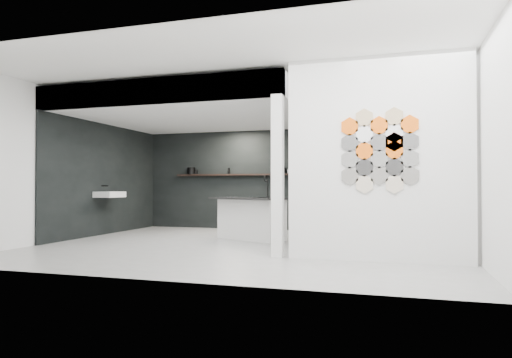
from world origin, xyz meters
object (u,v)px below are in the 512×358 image
object	(u,v)px
bottle_dark	(229,171)
glass_vase	(290,171)
partition_panel	(378,158)
kitchen_island	(251,218)
stockpot	(191,171)
kettle	(282,170)
glass_bowl	(290,171)
utensil_cup	(196,172)
wall_basin	(110,194)

from	to	relation	value
bottle_dark	glass_vase	bearing A→B (deg)	0.00
glass_vase	bottle_dark	distance (m)	1.51
partition_panel	kitchen_island	xyz separation A→B (m)	(-2.41, 1.91, -0.98)
partition_panel	glass_vase	xyz separation A→B (m)	(-2.08, 3.87, -0.02)
stockpot	glass_vase	world-z (taller)	stockpot
glass_vase	bottle_dark	size ratio (longest dim) A/B	0.92
kettle	glass_bowl	distance (m)	0.19
bottle_dark	partition_panel	bearing A→B (deg)	-47.17
kitchen_island	utensil_cup	size ratio (longest dim) A/B	15.77
stockpot	kettle	size ratio (longest dim) A/B	1.01
wall_basin	kitchen_island	size ratio (longest dim) A/B	0.36
glass_vase	partition_panel	bearing A→B (deg)	-61.77
partition_panel	bottle_dark	size ratio (longest dim) A/B	20.23
partition_panel	glass_vase	bearing A→B (deg)	118.23
partition_panel	bottle_dark	world-z (taller)	partition_panel
bottle_dark	wall_basin	bearing A→B (deg)	-132.35
bottle_dark	glass_bowl	bearing A→B (deg)	0.00
partition_panel	kettle	world-z (taller)	partition_panel
kettle	partition_panel	bearing A→B (deg)	-67.49
wall_basin	utensil_cup	bearing A→B (deg)	63.64
partition_panel	wall_basin	bearing A→B (deg)	161.77
kitchen_island	glass_vase	xyz separation A→B (m)	(0.33, 1.95, 0.97)
wall_basin	stockpot	xyz separation A→B (m)	(0.90, 2.07, 0.55)
partition_panel	glass_vase	distance (m)	4.39
utensil_cup	wall_basin	bearing A→B (deg)	-116.36
glass_bowl	partition_panel	bearing A→B (deg)	-61.77
utensil_cup	bottle_dark	bearing A→B (deg)	0.00
glass_bowl	bottle_dark	xyz separation A→B (m)	(-1.51, 0.00, 0.02)
partition_panel	glass_vase	world-z (taller)	partition_panel
partition_panel	utensil_cup	bearing A→B (deg)	138.97
kitchen_island	bottle_dark	size ratio (longest dim) A/B	12.07
wall_basin	glass_vase	distance (m)	4.01
wall_basin	partition_panel	bearing A→B (deg)	-18.23
kitchen_island	glass_vase	distance (m)	2.20
kettle	bottle_dark	size ratio (longest dim) A/B	1.43
stockpot	utensil_cup	xyz separation A→B (m)	(0.12, 0.00, -0.03)
wall_basin	bottle_dark	size ratio (longest dim) A/B	4.33
kettle	glass_bowl	bearing A→B (deg)	-7.82
partition_panel	wall_basin	world-z (taller)	partition_panel
bottle_dark	utensil_cup	xyz separation A→B (m)	(-0.86, 0.00, -0.02)
stockpot	glass_bowl	distance (m)	2.49
glass_vase	utensil_cup	bearing A→B (deg)	180.00
glass_bowl	utensil_cup	size ratio (longest dim) A/B	1.20
partition_panel	kettle	bearing A→B (deg)	120.32
wall_basin	glass_bowl	distance (m)	4.00
kettle	utensil_cup	bearing A→B (deg)	172.18
wall_basin	glass_vase	world-z (taller)	glass_vase
glass_vase	glass_bowl	bearing A→B (deg)	0.00
kettle	glass_vase	size ratio (longest dim) A/B	1.56
glass_vase	bottle_dark	world-z (taller)	bottle_dark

